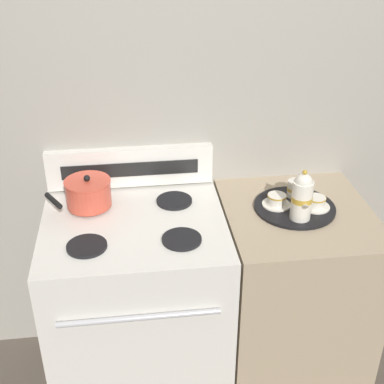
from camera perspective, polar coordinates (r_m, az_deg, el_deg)
ground_plane at (r=2.85m, az=1.62°, el=-18.33°), size 6.00×6.00×0.00m
wall_back at (r=2.49m, az=0.71°, el=5.47°), size 6.00×0.05×2.20m
stove at (r=2.52m, az=-5.69°, el=-11.99°), size 0.77×0.71×0.92m
control_panel at (r=2.47m, az=-6.61°, el=2.66°), size 0.76×0.05×0.19m
side_counter at (r=2.62m, az=10.43°, el=-10.56°), size 0.64×0.68×0.90m
saucepan at (r=2.35m, az=-11.04°, el=-0.10°), size 0.28×0.24×0.15m
serving_tray at (r=2.37m, az=10.89°, el=-1.60°), size 0.35×0.35×0.01m
teapot at (r=2.23m, az=11.67°, el=-0.46°), size 0.09×0.14×0.22m
teacup_left at (r=2.35m, az=9.02°, el=-0.85°), size 0.12×0.12×0.05m
teacup_right at (r=2.36m, az=13.08°, el=-1.07°), size 0.12×0.12×0.05m
creamer_jug at (r=2.42m, az=10.96°, el=0.36°), size 0.07×0.07×0.08m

